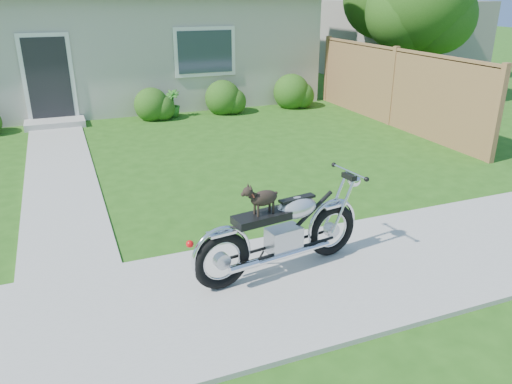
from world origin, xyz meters
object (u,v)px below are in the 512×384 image
at_px(house, 96,26).
at_px(motorcycle_with_dog, 284,231).
at_px(tree_near, 427,4).
at_px(potted_plant_right, 172,104).
at_px(fence, 393,87).

distance_m(house, motorcycle_with_dog, 11.88).
distance_m(house, tree_near, 9.69).
height_order(potted_plant_right, motorcycle_with_dog, motorcycle_with_dog).
distance_m(house, fence, 8.96).
bearing_deg(fence, potted_plant_right, 150.09).
height_order(tree_near, potted_plant_right, tree_near).
distance_m(tree_near, potted_plant_right, 7.69).
bearing_deg(motorcycle_with_dog, house, 85.72).
bearing_deg(house, potted_plant_right, -67.39).
bearing_deg(motorcycle_with_dog, tree_near, 35.26).
bearing_deg(tree_near, motorcycle_with_dog, -136.31).
distance_m(fence, potted_plant_right, 5.64).
xyz_separation_m(tree_near, motorcycle_with_dog, (-7.84, -7.48, -2.23)).
relative_size(tree_near, motorcycle_with_dog, 1.95).
relative_size(house, fence, 1.90).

